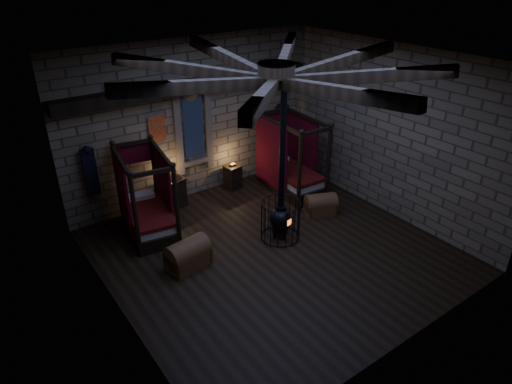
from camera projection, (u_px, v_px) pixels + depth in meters
room at (273, 85)px, 8.63m from camera, size 7.02×7.02×4.29m
bed_left at (148, 212)px, 10.85m from camera, size 1.31×2.05×2.00m
bed_right at (290, 172)px, 12.78m from camera, size 1.16×2.05×2.08m
trunk_left at (188, 255)px, 9.66m from camera, size 0.97×0.69×0.66m
trunk_right at (321, 205)px, 11.66m from camera, size 0.90×0.76×0.57m
nightstand_left at (175, 192)px, 11.93m from camera, size 0.57×0.56×0.98m
nightstand_right at (233, 177)px, 12.89m from camera, size 0.48×0.46×0.75m
stove at (281, 216)px, 10.51m from camera, size 0.92×0.92×4.05m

